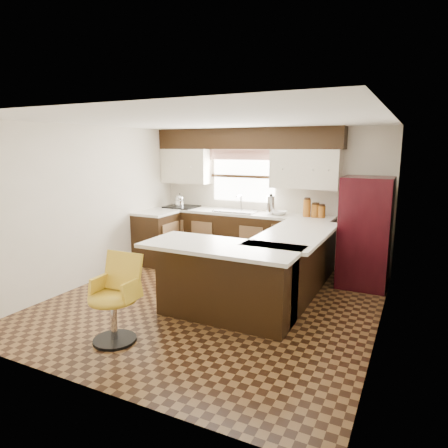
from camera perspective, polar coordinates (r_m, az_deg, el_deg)
The scene contains 30 objects.
floor at distance 5.52m, azimuth -1.70°, elevation -11.15°, with size 4.40×4.40×0.00m, color #49301A.
ceiling at distance 5.13m, azimuth -1.85°, elevation 14.54°, with size 4.40×4.40×0.00m, color silver.
wall_back at distance 7.19m, azimuth 6.51°, elevation 3.87°, with size 4.40×4.40×0.00m, color beige.
wall_front at distance 3.45m, azimuth -19.22°, elevation -4.42°, with size 4.40×4.40×0.00m, color beige.
wall_left at distance 6.44m, azimuth -18.52°, elevation 2.55°, with size 4.40×4.40×0.00m, color beige.
wall_right at distance 4.61m, azimuth 21.94°, elevation -0.84°, with size 4.40×4.40×0.00m, color beige.
base_cab_back at distance 7.21m, azimuth 2.20°, elevation -2.10°, with size 3.30×0.60×0.90m, color black.
base_cab_left at distance 7.32m, azimuth -9.61°, elevation -2.05°, with size 0.60×0.70×0.90m, color black.
counter_back at distance 7.12m, azimuth 2.23°, elevation 1.60°, with size 3.30×0.60×0.04m, color silver.
counter_left at distance 7.23m, azimuth -9.73°, elevation 1.60°, with size 0.60×0.70×0.04m, color silver.
soffit at distance 7.12m, azimuth 3.11°, elevation 12.08°, with size 3.40×0.35×0.36m, color black.
upper_cab_left at distance 7.69m, azimuth -5.40°, elevation 8.24°, with size 0.94×0.35×0.64m, color beige.
upper_cab_right at distance 6.77m, azimuth 11.56°, elevation 7.70°, with size 1.14×0.35×0.64m, color beige.
window_pane at distance 7.32m, azimuth 2.81°, elevation 6.81°, with size 1.20×0.02×0.90m, color white.
valance at distance 7.26m, azimuth 2.71°, elevation 9.85°, with size 1.30×0.06×0.18m, color #D19B93.
sink at distance 7.11m, azimuth 1.80°, elevation 1.91°, with size 0.75×0.45×0.03m, color #B2B2B7.
dishwasher at distance 6.62m, azimuth 9.13°, elevation -3.62°, with size 0.58×0.03×0.78m, color black.
cooktop at distance 7.66m, azimuth -6.06°, elevation 2.48°, with size 0.58×0.50×0.03m, color black.
peninsula_long at distance 5.60m, azimuth 9.54°, elevation -6.11°, with size 0.60×1.95×0.90m, color black.
peninsula_return at distance 4.91m, azimuth 0.25°, elevation -8.40°, with size 1.65×0.60×0.90m, color black.
counter_pen_long at distance 5.47m, azimuth 10.20°, elevation -1.43°, with size 0.84×1.95×0.04m, color silver.
counter_pen_return at distance 4.71m, azimuth -0.45°, elevation -3.26°, with size 1.89×0.84×0.04m, color silver.
refrigerator at distance 6.30m, azimuth 19.51°, elevation -1.15°, with size 0.71×0.68×1.65m, color black.
bar_chair at distance 4.49m, azimuth -15.63°, elevation -10.39°, with size 0.51×0.51×0.95m, color gold, non-canonical shape.
kettle at distance 7.66m, azimuth -6.33°, elevation 3.48°, with size 0.18×0.18×0.24m, color silver, non-canonical shape.
percolator at distance 6.88m, azimuth 6.69°, elevation 2.72°, with size 0.13×0.13×0.31m, color silver.
mixing_bowl at distance 6.85m, azimuth 7.87°, elevation 1.59°, with size 0.26×0.26×0.06m, color white.
canister_large at distance 6.72m, azimuth 11.75°, elevation 2.24°, with size 0.12×0.12×0.29m, color #935518.
canister_med at distance 6.69m, azimuth 12.93°, elevation 1.84°, with size 0.14×0.14×0.21m, color #935518.
canister_small at distance 6.67m, azimuth 13.75°, elevation 1.70°, with size 0.12×0.12×0.19m, color #935518.
Camera 1 is at (2.41, -4.52, 2.08)m, focal length 32.00 mm.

